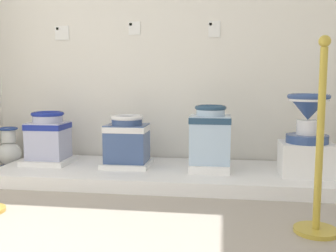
% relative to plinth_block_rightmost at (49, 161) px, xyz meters
% --- Properties ---
extents(wall_back, '(3.78, 0.06, 2.98)m').
position_rel_plinth_block_rightmost_xyz_m(wall_back, '(1.11, 0.44, 1.37)').
color(wall_back, white).
rests_on(wall_back, ground_plane).
extents(display_platform, '(2.91, 0.89, 0.10)m').
position_rel_plinth_block_rightmost_xyz_m(display_platform, '(1.11, -0.06, -0.07)').
color(display_platform, white).
rests_on(display_platform, ground_plane).
extents(plinth_block_rightmost, '(0.39, 0.39, 0.04)m').
position_rel_plinth_block_rightmost_xyz_m(plinth_block_rightmost, '(0.00, 0.00, 0.00)').
color(plinth_block_rightmost, white).
rests_on(plinth_block_rightmost, display_platform).
extents(antique_toilet_rightmost, '(0.33, 0.30, 0.42)m').
position_rel_plinth_block_rightmost_xyz_m(antique_toilet_rightmost, '(-0.00, 0.00, 0.24)').
color(antique_toilet_rightmost, '#ACB1D2').
rests_on(antique_toilet_rightmost, plinth_block_rightmost).
extents(plinth_block_central_ornate, '(0.40, 0.38, 0.04)m').
position_rel_plinth_block_rightmost_xyz_m(plinth_block_central_ornate, '(0.73, -0.02, -0.00)').
color(plinth_block_central_ornate, white).
rests_on(plinth_block_central_ornate, display_platform).
extents(antique_toilet_central_ornate, '(0.36, 0.31, 0.40)m').
position_rel_plinth_block_rightmost_xyz_m(antique_toilet_central_ornate, '(0.73, -0.02, 0.23)').
color(antique_toilet_central_ornate, '#395183').
rests_on(antique_toilet_central_ornate, plinth_block_central_ornate).
extents(plinth_block_slender_white, '(0.33, 0.33, 0.06)m').
position_rel_plinth_block_rightmost_xyz_m(plinth_block_slender_white, '(1.44, -0.08, 0.01)').
color(plinth_block_slender_white, white).
rests_on(plinth_block_slender_white, display_platform).
extents(antique_toilet_slender_white, '(0.33, 0.27, 0.47)m').
position_rel_plinth_block_rightmost_xyz_m(antique_toilet_slender_white, '(1.44, -0.08, 0.29)').
color(antique_toilet_slender_white, '#ABC8E4').
rests_on(antique_toilet_slender_white, plinth_block_slender_white).
extents(plinth_block_pale_glazed, '(0.40, 0.31, 0.26)m').
position_rel_plinth_block_rightmost_xyz_m(plinth_block_pale_glazed, '(2.19, -0.14, 0.11)').
color(plinth_block_pale_glazed, white).
rests_on(plinth_block_pale_glazed, display_platform).
extents(antique_toilet_pale_glazed, '(0.32, 0.32, 0.38)m').
position_rel_plinth_block_rightmost_xyz_m(antique_toilet_pale_glazed, '(2.19, -0.14, 0.46)').
color(antique_toilet_pale_glazed, '#2F4780').
rests_on(antique_toilet_pale_glazed, plinth_block_pale_glazed).
extents(info_placard_first, '(0.14, 0.01, 0.13)m').
position_rel_plinth_block_rightmost_xyz_m(info_placard_first, '(-0.01, 0.40, 1.18)').
color(info_placard_first, white).
extents(info_placard_second, '(0.11, 0.01, 0.12)m').
position_rel_plinth_block_rightmost_xyz_m(info_placard_second, '(0.70, 0.40, 1.21)').
color(info_placard_second, white).
extents(info_placard_third, '(0.11, 0.01, 0.15)m').
position_rel_plinth_block_rightmost_xyz_m(info_placard_third, '(1.45, 0.40, 1.19)').
color(info_placard_third, white).
extents(decorative_vase_corner, '(0.22, 0.22, 0.40)m').
position_rel_plinth_block_rightmost_xyz_m(decorative_vase_corner, '(-0.48, 0.16, 0.05)').
color(decorative_vase_corner, navy).
rests_on(decorative_vase_corner, ground_plane).
extents(stanchion_post_near_right, '(0.24, 0.24, 1.08)m').
position_rel_plinth_block_rightmost_xyz_m(stanchion_post_near_right, '(2.07, -1.05, 0.22)').
color(stanchion_post_near_right, gold).
rests_on(stanchion_post_near_right, ground_plane).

